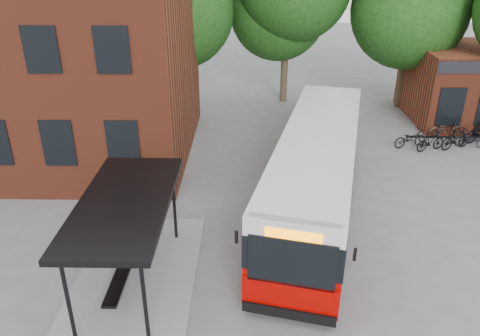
{
  "coord_description": "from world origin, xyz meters",
  "views": [
    {
      "loc": [
        -1.22,
        -11.78,
        9.0
      ],
      "look_at": [
        -1.49,
        2.82,
        2.0
      ],
      "focal_mm": 35.0,
      "sensor_mm": 36.0,
      "label": 1
    }
  ],
  "objects_px": {
    "bicycle_3": "(456,139)",
    "bus_shelter": "(130,244)",
    "bicycle_0": "(410,138)",
    "bicycle_2": "(446,129)",
    "bicycle_1": "(431,141)",
    "bicycle_4": "(471,139)",
    "city_bus": "(317,173)"
  },
  "relations": [
    {
      "from": "bicycle_3",
      "to": "bus_shelter",
      "type": "bearing_deg",
      "value": 103.31
    },
    {
      "from": "bicycle_0",
      "to": "bus_shelter",
      "type": "bearing_deg",
      "value": 114.55
    },
    {
      "from": "bicycle_0",
      "to": "bicycle_2",
      "type": "relative_size",
      "value": 0.98
    },
    {
      "from": "bicycle_1",
      "to": "bicycle_2",
      "type": "height_order",
      "value": "bicycle_1"
    },
    {
      "from": "bicycle_0",
      "to": "bicycle_4",
      "type": "relative_size",
      "value": 1.1
    },
    {
      "from": "bicycle_0",
      "to": "bicycle_1",
      "type": "xyz_separation_m",
      "value": [
        0.84,
        -0.44,
        0.03
      ]
    },
    {
      "from": "bicycle_1",
      "to": "bicycle_4",
      "type": "xyz_separation_m",
      "value": [
        2.15,
        0.48,
        -0.07
      ]
    },
    {
      "from": "bicycle_0",
      "to": "bicycle_1",
      "type": "distance_m",
      "value": 0.95
    },
    {
      "from": "bicycle_2",
      "to": "bicycle_4",
      "type": "distance_m",
      "value": 1.46
    },
    {
      "from": "city_bus",
      "to": "bicycle_0",
      "type": "distance_m",
      "value": 8.28
    },
    {
      "from": "city_bus",
      "to": "bicycle_2",
      "type": "relative_size",
      "value": 6.86
    },
    {
      "from": "bicycle_2",
      "to": "bicycle_3",
      "type": "height_order",
      "value": "bicycle_3"
    },
    {
      "from": "city_bus",
      "to": "bicycle_4",
      "type": "distance_m",
      "value": 10.52
    },
    {
      "from": "city_bus",
      "to": "bicycle_1",
      "type": "height_order",
      "value": "city_bus"
    },
    {
      "from": "city_bus",
      "to": "bicycle_4",
      "type": "relative_size",
      "value": 7.74
    },
    {
      "from": "bicycle_2",
      "to": "city_bus",
      "type": "bearing_deg",
      "value": 127.1
    },
    {
      "from": "bus_shelter",
      "to": "city_bus",
      "type": "distance_m",
      "value": 7.25
    },
    {
      "from": "city_bus",
      "to": "bicycle_2",
      "type": "height_order",
      "value": "city_bus"
    },
    {
      "from": "city_bus",
      "to": "bicycle_2",
      "type": "distance_m",
      "value": 10.71
    },
    {
      "from": "city_bus",
      "to": "bicycle_1",
      "type": "xyz_separation_m",
      "value": [
        6.27,
        5.72,
        -1.07
      ]
    },
    {
      "from": "city_bus",
      "to": "bicycle_3",
      "type": "xyz_separation_m",
      "value": [
        7.57,
        5.95,
        -1.01
      ]
    },
    {
      "from": "bicycle_0",
      "to": "bicycle_3",
      "type": "bearing_deg",
      "value": -114.2
    },
    {
      "from": "bicycle_3",
      "to": "city_bus",
      "type": "bearing_deg",
      "value": 103.71
    },
    {
      "from": "bicycle_1",
      "to": "bicycle_0",
      "type": "bearing_deg",
      "value": 39.32
    },
    {
      "from": "bus_shelter",
      "to": "city_bus",
      "type": "bearing_deg",
      "value": 37.26
    },
    {
      "from": "bus_shelter",
      "to": "bicycle_4",
      "type": "xyz_separation_m",
      "value": [
        14.19,
        10.59,
        -1.04
      ]
    },
    {
      "from": "city_bus",
      "to": "bicycle_1",
      "type": "relative_size",
      "value": 7.61
    },
    {
      "from": "bicycle_1",
      "to": "bicycle_2",
      "type": "bearing_deg",
      "value": -61.38
    },
    {
      "from": "bicycle_1",
      "to": "bicycle_3",
      "type": "relative_size",
      "value": 0.89
    },
    {
      "from": "bicycle_1",
      "to": "bicycle_4",
      "type": "height_order",
      "value": "bicycle_1"
    },
    {
      "from": "city_bus",
      "to": "bicycle_2",
      "type": "xyz_separation_m",
      "value": [
        7.63,
        7.43,
        -1.08
      ]
    },
    {
      "from": "bicycle_2",
      "to": "bicycle_1",
      "type": "bearing_deg",
      "value": 134.39
    }
  ]
}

